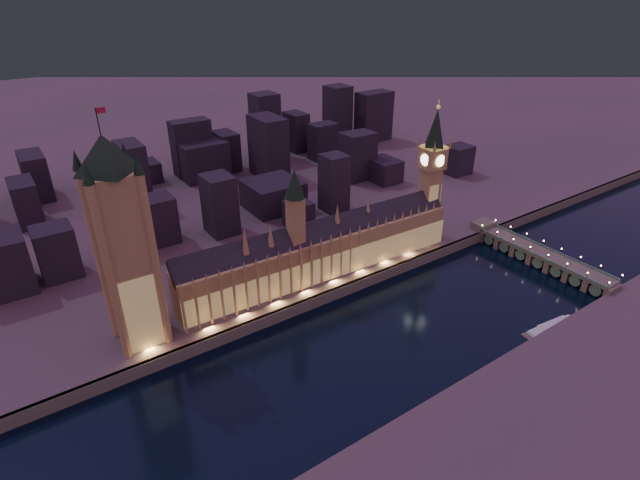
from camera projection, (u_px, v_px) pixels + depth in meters
ground_plane at (366, 336)px, 291.47m from camera, size 2000.00×2000.00×0.00m
north_bank at (121, 130)px, 668.91m from camera, size 2000.00×960.00×8.00m
embankment_wall at (326, 297)px, 319.51m from camera, size 2000.00×2.50×8.00m
palace_of_westminster at (321, 249)px, 329.49m from camera, size 202.00×27.28×78.00m
victoria_tower at (122, 237)px, 248.43m from camera, size 31.68×31.68×127.09m
elizabeth_tower at (432, 165)px, 359.81m from camera, size 18.00×18.00×104.14m
westminster_bridge at (535, 255)px, 364.07m from camera, size 16.93×113.00×15.90m
river_boat at (553, 327)px, 296.38m from camera, size 42.89×14.94×4.50m
city_backdrop at (232, 160)px, 474.91m from camera, size 458.74×215.63×82.07m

